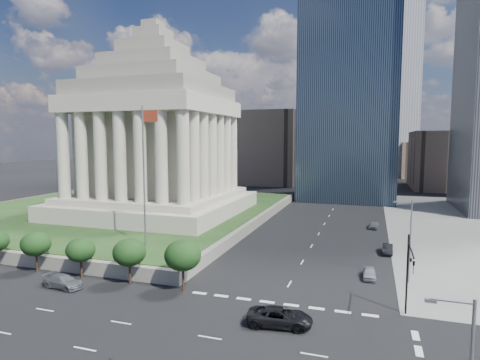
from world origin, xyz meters
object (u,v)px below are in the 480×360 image
at_px(flagpole, 145,168).
at_px(traffic_signal_ne, 409,268).
at_px(parked_sedan_near, 369,273).
at_px(pickup_truck, 280,317).
at_px(street_lamp_north, 409,236).
at_px(parked_sedan_mid, 388,249).
at_px(parked_sedan_far, 374,225).
at_px(suv_grey, 63,281).
at_px(war_memorial, 155,119).

relative_size(flagpole, traffic_signal_ne, 2.50).
bearing_deg(parked_sedan_near, traffic_signal_ne, -74.75).
bearing_deg(traffic_signal_ne, pickup_truck, -157.76).
xyz_separation_m(traffic_signal_ne, street_lamp_north, (0.83, 11.30, 0.41)).
xyz_separation_m(street_lamp_north, parked_sedan_mid, (-1.83, 12.28, -4.97)).
bearing_deg(flagpole, parked_sedan_near, 1.96).
bearing_deg(street_lamp_north, parked_sedan_far, 97.18).
bearing_deg(parked_sedan_far, street_lamp_north, -77.06).
height_order(flagpole, traffic_signal_ne, flagpole).
distance_m(traffic_signal_ne, parked_sedan_mid, 24.04).
relative_size(flagpole, pickup_truck, 3.32).
relative_size(street_lamp_north, pickup_truck, 1.66).
xyz_separation_m(traffic_signal_ne, suv_grey, (-37.23, -3.13, -4.51)).
bearing_deg(parked_sedan_near, parked_sedan_mid, 76.56).
bearing_deg(flagpole, war_memorial, 116.89).
bearing_deg(street_lamp_north, war_memorial, 154.08).
bearing_deg(flagpole, parked_sedan_far, 44.46).
distance_m(traffic_signal_ne, street_lamp_north, 11.34).
relative_size(war_memorial, suv_grey, 7.67).
distance_m(flagpole, parked_sedan_mid, 37.97).
height_order(traffic_signal_ne, parked_sedan_near, traffic_signal_ne).
height_order(war_memorial, pickup_truck, war_memorial).
bearing_deg(parked_sedan_far, pickup_truck, -94.53).
bearing_deg(parked_sedan_mid, traffic_signal_ne, -85.91).
distance_m(street_lamp_north, parked_sedan_far, 30.46).
height_order(flagpole, parked_sedan_near, flagpole).
height_order(war_memorial, flagpole, war_memorial).
height_order(pickup_truck, parked_sedan_mid, pickup_truck).
height_order(street_lamp_north, parked_sedan_near, street_lamp_north).
distance_m(suv_grey, parked_sedan_far, 55.99).
xyz_separation_m(pickup_truck, parked_sedan_mid, (10.22, 28.17, -0.15)).
xyz_separation_m(flagpole, pickup_truck, (23.11, -14.89, -12.28)).
distance_m(parked_sedan_near, parked_sedan_far, 29.77).
xyz_separation_m(flagpole, traffic_signal_ne, (34.33, -10.30, -7.86)).
height_order(parked_sedan_near, parked_sedan_far, parked_sedan_far).
bearing_deg(traffic_signal_ne, street_lamp_north, 85.81).
xyz_separation_m(parked_sedan_near, parked_sedan_far, (0.57, 29.76, 0.05)).
relative_size(pickup_truck, parked_sedan_far, 1.45).
distance_m(flagpole, street_lamp_north, 35.95).
bearing_deg(war_memorial, parked_sedan_mid, -13.26).
height_order(pickup_truck, suv_grey, pickup_truck).
bearing_deg(war_memorial, suv_grey, -76.09).
bearing_deg(war_memorial, street_lamp_north, -25.92).
xyz_separation_m(traffic_signal_ne, pickup_truck, (-11.22, -4.59, -4.41)).
bearing_deg(street_lamp_north, parked_sedan_near, 179.28).
xyz_separation_m(parked_sedan_near, parked_sedan_mid, (2.50, 12.22, 0.03)).
relative_size(war_memorial, parked_sedan_mid, 9.34).
relative_size(war_memorial, parked_sedan_far, 9.36).
distance_m(war_memorial, street_lamp_north, 54.92).
relative_size(suv_grey, parked_sedan_mid, 1.22).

